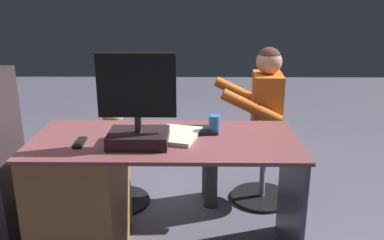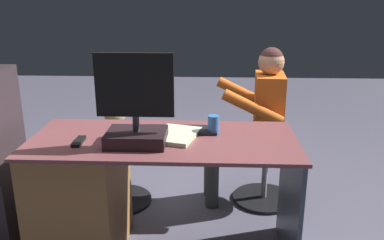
# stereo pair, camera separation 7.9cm
# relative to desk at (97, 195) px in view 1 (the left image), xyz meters

# --- Properties ---
(ground_plane) EXTENTS (10.00, 10.00, 0.00)m
(ground_plane) POSITION_rel_desk_xyz_m (-0.41, -0.33, -0.39)
(ground_plane) COLOR #575466
(desk) EXTENTS (1.51, 0.67, 0.75)m
(desk) POSITION_rel_desk_xyz_m (0.00, 0.00, 0.00)
(desk) COLOR brown
(desk) RESTS_ON ground_plane
(monitor) EXTENTS (0.41, 0.24, 0.49)m
(monitor) POSITION_rel_desk_xyz_m (-0.27, 0.09, 0.51)
(monitor) COLOR black
(monitor) RESTS_ON desk
(keyboard) EXTENTS (0.42, 0.14, 0.02)m
(keyboard) POSITION_rel_desk_xyz_m (-0.50, -0.12, 0.36)
(keyboard) COLOR black
(keyboard) RESTS_ON desk
(computer_mouse) EXTENTS (0.06, 0.10, 0.04)m
(computer_mouse) POSITION_rel_desk_xyz_m (-0.20, -0.12, 0.37)
(computer_mouse) COLOR #1D262C
(computer_mouse) RESTS_ON desk
(cup) EXTENTS (0.07, 0.07, 0.11)m
(cup) POSITION_rel_desk_xyz_m (-0.69, -0.09, 0.41)
(cup) COLOR #3372BF
(cup) RESTS_ON desk
(tv_remote) EXTENTS (0.05, 0.15, 0.02)m
(tv_remote) POSITION_rel_desk_xyz_m (0.05, 0.09, 0.36)
(tv_remote) COLOR black
(tv_remote) RESTS_ON desk
(notebook_binder) EXTENTS (0.29, 0.35, 0.02)m
(notebook_binder) POSITION_rel_desk_xyz_m (-0.48, -0.02, 0.36)
(notebook_binder) COLOR beige
(notebook_binder) RESTS_ON desk
(office_chair_teddy) EXTENTS (0.48, 0.48, 0.44)m
(office_chair_teddy) POSITION_rel_desk_xyz_m (0.01, -0.62, -0.15)
(office_chair_teddy) COLOR black
(office_chair_teddy) RESTS_ON ground_plane
(teddy_bear) EXTENTS (0.23, 0.23, 0.34)m
(teddy_bear) POSITION_rel_desk_xyz_m (0.01, -0.63, 0.20)
(teddy_bear) COLOR tan
(teddy_bear) RESTS_ON office_chair_teddy
(visitor_chair) EXTENTS (0.47, 0.47, 0.44)m
(visitor_chair) POSITION_rel_desk_xyz_m (-1.09, -0.69, -0.15)
(visitor_chair) COLOR black
(visitor_chair) RESTS_ON ground_plane
(person) EXTENTS (0.57, 0.50, 1.17)m
(person) POSITION_rel_desk_xyz_m (-1.00, -0.69, 0.28)
(person) COLOR orange
(person) RESTS_ON ground_plane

